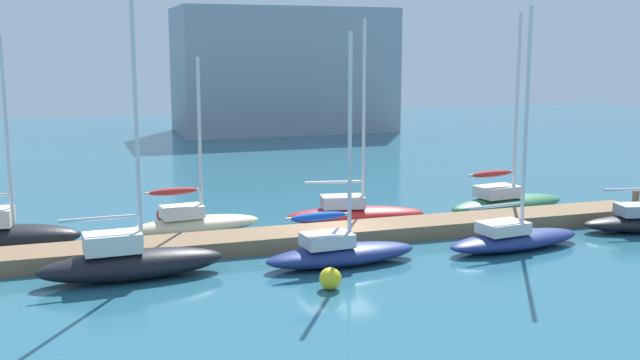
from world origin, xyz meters
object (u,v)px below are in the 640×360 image
object	(u,v)px
sailboat_6	(506,200)
mooring_buoy_red	(165,215)
sailboat_4	(354,212)
harbor_building_distant	(284,71)
sailboat_1	(130,259)
mooring_buoy_yellow	(330,279)
sailboat_2	(193,221)
sailboat_3	(340,250)
sailboat_0	(4,234)
sailboat_5	(514,236)

from	to	relation	value
sailboat_6	mooring_buoy_red	size ratio (longest dim) A/B	11.83
sailboat_4	harbor_building_distant	xyz separation A→B (m)	(7.50, 36.01, 4.78)
sailboat_1	harbor_building_distant	xyz separation A→B (m)	(16.86, 40.88, 4.66)
mooring_buoy_red	harbor_building_distant	world-z (taller)	harbor_building_distant
mooring_buoy_red	harbor_building_distant	distance (m)	36.93
sailboat_1	mooring_buoy_yellow	size ratio (longest dim) A/B	14.71
sailboat_6	sailboat_2	bearing A→B (deg)	169.89
harbor_building_distant	sailboat_1	bearing A→B (deg)	-112.41
sailboat_2	sailboat_3	world-z (taller)	sailboat_3
sailboat_2	sailboat_3	size ratio (longest dim) A/B	0.89
sailboat_3	harbor_building_distant	distance (m)	42.98
harbor_building_distant	mooring_buoy_yellow	bearing A→B (deg)	-104.50
sailboat_0	mooring_buoy_red	world-z (taller)	sailboat_0
sailboat_2	sailboat_5	bearing A→B (deg)	-35.99
mooring_buoy_red	sailboat_1	bearing A→B (deg)	-105.45
sailboat_1	sailboat_5	bearing A→B (deg)	-5.60
sailboat_0	sailboat_2	world-z (taller)	sailboat_0
sailboat_3	harbor_building_distant	xyz separation A→B (m)	(10.17, 41.48, 4.78)
sailboat_3	mooring_buoy_yellow	bearing A→B (deg)	-120.12
sailboat_2	mooring_buoy_red	xyz separation A→B (m)	(-0.77, 2.23, -0.16)
sailboat_3	sailboat_6	distance (m)	11.12
sailboat_4	mooring_buoy_yellow	xyz separation A→B (m)	(-3.85, -7.85, -0.17)
sailboat_4	sailboat_5	world-z (taller)	sailboat_5
sailboat_2	harbor_building_distant	bearing A→B (deg)	61.86
sailboat_0	harbor_building_distant	bearing A→B (deg)	66.49
sailboat_5	harbor_building_distant	distance (m)	42.01
mooring_buoy_yellow	sailboat_2	bearing A→B (deg)	108.27
sailboat_2	mooring_buoy_red	distance (m)	2.37
harbor_building_distant	sailboat_4	bearing A→B (deg)	-101.76
sailboat_3	sailboat_5	world-z (taller)	sailboat_5
sailboat_5	sailboat_1	bearing A→B (deg)	169.58
sailboat_0	sailboat_2	distance (m)	6.73
mooring_buoy_yellow	sailboat_3	bearing A→B (deg)	63.71
sailboat_5	sailboat_4	bearing A→B (deg)	117.74
sailboat_2	sailboat_6	world-z (taller)	sailboat_6
sailboat_1	sailboat_6	world-z (taller)	sailboat_1
sailboat_0	sailboat_1	size ratio (longest dim) A/B	0.76
sailboat_5	mooring_buoy_yellow	xyz separation A→B (m)	(-7.77, -2.28, -0.14)
sailboat_0	harbor_building_distant	size ratio (longest dim) A/B	0.41
sailboat_0	mooring_buoy_red	xyz separation A→B (m)	(5.95, 2.54, -0.25)
mooring_buoy_yellow	harbor_building_distant	xyz separation A→B (m)	(11.35, 43.86, 4.96)
sailboat_4	sailboat_1	bearing A→B (deg)	-142.26
sailboat_1	sailboat_4	distance (m)	10.55
sailboat_6	mooring_buoy_red	bearing A→B (deg)	161.20
sailboat_6	sailboat_4	bearing A→B (deg)	170.80
sailboat_3	sailboat_6	xyz separation A→B (m)	(9.74, 5.37, 0.04)
sailboat_6	sailboat_5	bearing A→B (deg)	-128.35
mooring_buoy_red	mooring_buoy_yellow	xyz separation A→B (m)	(3.47, -10.39, -0.03)
sailboat_3	mooring_buoy_red	world-z (taller)	sailboat_3
sailboat_4	sailboat_5	size ratio (longest dim) A/B	0.97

